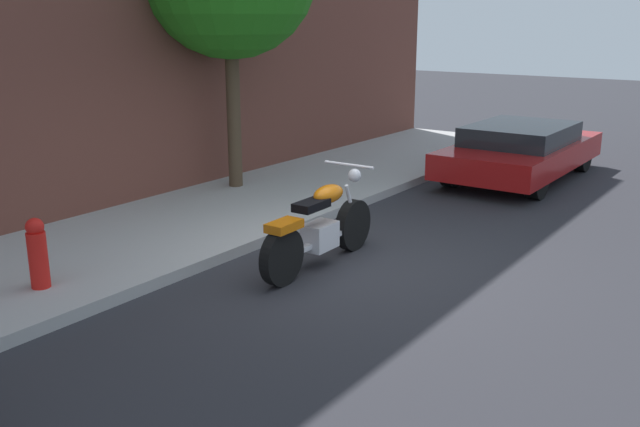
{
  "coord_description": "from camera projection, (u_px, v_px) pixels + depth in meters",
  "views": [
    {
      "loc": [
        -6.77,
        -4.35,
        2.9
      ],
      "look_at": [
        -0.23,
        0.29,
        0.66
      ],
      "focal_mm": 39.33,
      "sensor_mm": 36.0,
      "label": 1
    }
  ],
  "objects": [
    {
      "name": "parked_car_red",
      "position": [
        521.0,
        150.0,
        12.97
      ],
      "size": [
        4.18,
        1.84,
        1.03
      ],
      "color": "black",
      "rests_on": "ground"
    },
    {
      "name": "ground_plane",
      "position": [
        350.0,
        265.0,
        8.53
      ],
      "size": [
        60.0,
        60.0,
        0.0
      ],
      "primitive_type": "plane",
      "color": "#28282D"
    },
    {
      "name": "sidewalk",
      "position": [
        190.0,
        223.0,
        10.03
      ],
      "size": [
        18.93,
        2.86,
        0.14
      ],
      "primitive_type": "cube",
      "color": "#A1A1A1",
      "rests_on": "ground"
    },
    {
      "name": "motorcycle",
      "position": [
        320.0,
        229.0,
        8.39
      ],
      "size": [
        2.18,
        0.7,
        1.16
      ],
      "color": "black",
      "rests_on": "ground"
    },
    {
      "name": "fire_hydrant",
      "position": [
        38.0,
        259.0,
        7.37
      ],
      "size": [
        0.2,
        0.2,
        0.91
      ],
      "color": "red",
      "rests_on": "ground"
    }
  ]
}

